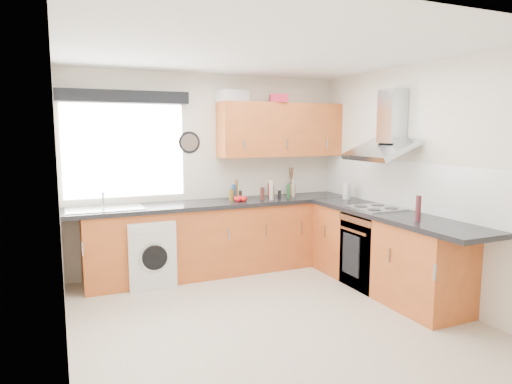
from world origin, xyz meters
name	(u,v)px	position (x,y,z in m)	size (l,w,h in m)	color
ground_plane	(267,316)	(0.00, 0.00, 0.00)	(3.60, 3.60, 0.00)	beige
ceiling	(268,51)	(0.00, 0.00, 2.50)	(3.60, 3.60, 0.02)	white
wall_back	(209,173)	(0.00, 1.80, 1.25)	(3.60, 0.02, 2.50)	silver
wall_front	(400,225)	(0.00, -1.80, 1.25)	(3.60, 0.02, 2.50)	silver
wall_left	(59,200)	(-1.80, 0.00, 1.25)	(0.02, 3.60, 2.50)	silver
wall_right	(417,180)	(1.80, 0.00, 1.25)	(0.02, 3.60, 2.50)	silver
window	(125,151)	(-1.05, 1.79, 1.55)	(1.40, 0.02, 1.10)	silver
window_blind	(124,97)	(-1.05, 1.70, 2.18)	(1.50, 0.18, 0.14)	black
splashback	(397,184)	(1.79, 0.30, 1.18)	(0.01, 3.00, 0.54)	white
base_cab_back	(209,240)	(-0.10, 1.51, 0.43)	(3.00, 0.58, 0.86)	#A24A1D
base_cab_corner	(320,229)	(1.50, 1.50, 0.43)	(0.60, 0.60, 0.86)	#A24A1D
base_cab_right	(384,253)	(1.51, 0.15, 0.43)	(0.58, 2.10, 0.86)	#A24A1D
worktop_back	(217,204)	(0.00, 1.50, 0.89)	(3.60, 0.62, 0.05)	black
worktop_right	(394,215)	(1.50, 0.00, 0.89)	(0.62, 2.42, 0.05)	black
sink	(105,206)	(-1.33, 1.50, 0.95)	(0.84, 0.46, 0.10)	#A7B1B5
oven	(374,250)	(1.50, 0.30, 0.42)	(0.56, 0.58, 0.85)	black
hob_plate	(376,208)	(1.50, 0.30, 0.92)	(0.52, 0.52, 0.01)	#A7B1B5
extractor_hood	(386,132)	(1.60, 0.30, 1.77)	(0.52, 0.78, 0.66)	#A7B1B5
upper_cabinets	(281,130)	(0.95, 1.62, 1.80)	(1.70, 0.35, 0.70)	#A24A1D
washing_machine	(150,252)	(-0.86, 1.40, 0.39)	(0.53, 0.51, 0.77)	silver
wall_clock	(190,142)	(-0.26, 1.78, 1.64)	(0.28, 0.28, 0.04)	black
casserole	(232,96)	(0.30, 1.72, 2.22)	(0.36, 0.26, 0.15)	silver
storage_box	(279,98)	(0.86, 1.52, 2.20)	(0.23, 0.19, 0.10)	#AC192F
utensil_pot	(291,189)	(1.15, 1.70, 0.99)	(0.11, 0.11, 0.16)	gray
kitchen_roll	(347,191)	(1.62, 1.05, 1.02)	(0.10, 0.10, 0.22)	silver
tomato_cluster	(241,199)	(0.29, 1.41, 0.94)	(0.15, 0.15, 0.07)	red
jar_0	(236,189)	(0.31, 1.63, 1.03)	(0.04, 0.04, 0.25)	brown
jar_1	(232,195)	(0.21, 1.52, 0.98)	(0.06, 0.06, 0.14)	brown
jar_2	(293,190)	(1.14, 1.62, 0.98)	(0.07, 0.07, 0.15)	#A77F39
jar_3	(262,193)	(0.60, 1.45, 0.99)	(0.05, 0.05, 0.15)	#4A1E1A
jar_4	(240,196)	(0.31, 1.48, 0.97)	(0.04, 0.04, 0.13)	black
jar_5	(233,192)	(0.26, 1.58, 1.01)	(0.06, 0.06, 0.20)	navy
jar_6	(269,190)	(0.81, 1.68, 1.00)	(0.04, 0.04, 0.18)	maroon
jar_7	(293,188)	(1.07, 1.49, 1.03)	(0.04, 0.04, 0.24)	#A2978A
jar_8	(271,190)	(0.69, 1.37, 1.04)	(0.06, 0.06, 0.25)	#A4988C
jar_9	(272,191)	(0.85, 1.68, 0.98)	(0.06, 0.06, 0.14)	brown
jar_10	(288,191)	(0.97, 1.43, 1.00)	(0.04, 0.04, 0.19)	#1C4F22
jar_11	(279,194)	(0.89, 1.54, 0.96)	(0.05, 0.05, 0.09)	black
bottle_0	(418,208)	(1.42, -0.45, 1.04)	(0.05, 0.05, 0.25)	#521D25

